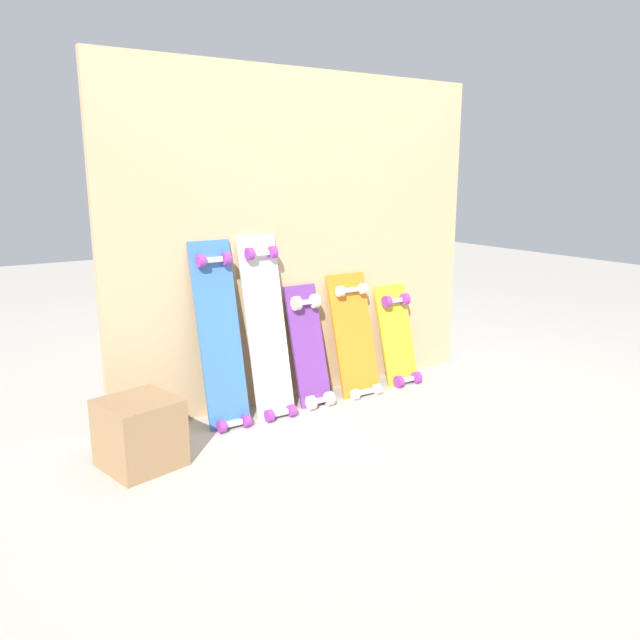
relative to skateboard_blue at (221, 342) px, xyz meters
name	(u,v)px	position (x,y,z in m)	size (l,w,h in m)	color
ground_plane	(313,396)	(0.54, 0.06, -0.39)	(12.00, 12.00, 0.00)	#B2AAA0
plywood_wall_panel	(305,240)	(0.54, 0.13, 0.42)	(2.07, 0.04, 1.62)	tan
skateboard_blue	(221,342)	(0.00, 0.00, 0.00)	(0.20, 0.25, 0.91)	#386BAD
skateboard_white	(267,334)	(0.24, 0.00, 0.01)	(0.20, 0.26, 0.92)	silver
skateboard_purple	(310,352)	(0.48, 0.00, -0.12)	(0.18, 0.24, 0.66)	#6B338C
skateboard_orange	(355,341)	(0.76, 0.00, -0.11)	(0.24, 0.24, 0.70)	orange
skateboard_yellow	(398,340)	(1.07, 0.01, -0.15)	(0.21, 0.22, 0.60)	gold
wooden_crate	(140,433)	(-0.47, -0.23, -0.25)	(0.28, 0.28, 0.28)	#99724C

